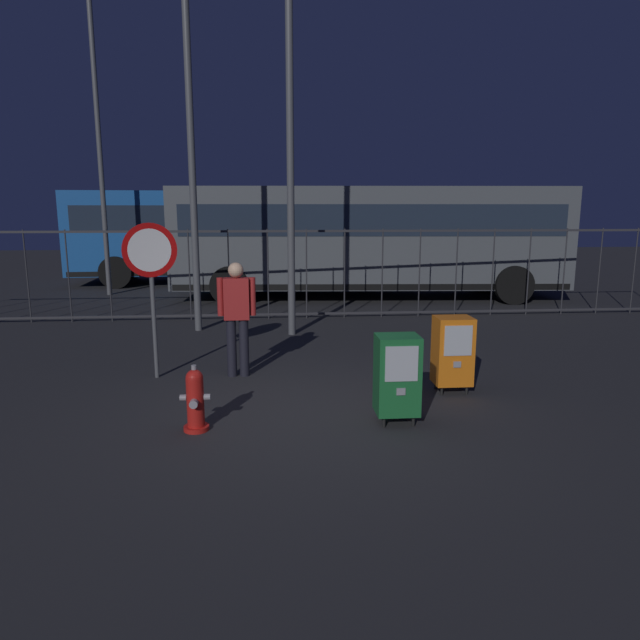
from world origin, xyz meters
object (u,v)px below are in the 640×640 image
object	(u,v)px
stop_sign	(151,268)
bus_far	(234,231)
newspaper_box_secondary	(453,351)
bus_near	(368,236)
pedestrian	(237,313)
street_light_near_right	(290,92)
street_light_near_left	(190,128)
fire_hydrant	(195,400)
newspaper_box_primary	(397,375)
street_light_far_left	(97,119)

from	to	relation	value
stop_sign	bus_far	size ratio (longest dim) A/B	0.21
newspaper_box_secondary	bus_near	bearing A→B (deg)	87.90
newspaper_box_secondary	pedestrian	size ratio (longest dim) A/B	0.61
pedestrian	street_light_near_right	distance (m)	4.63
bus_far	street_light_near_left	distance (m)	8.39
fire_hydrant	stop_sign	world-z (taller)	stop_sign
newspaper_box_primary	street_light_near_left	world-z (taller)	street_light_near_left
newspaper_box_secondary	street_light_near_right	distance (m)	5.84
street_light_far_left	fire_hydrant	bearing A→B (deg)	-70.50
newspaper_box_secondary	bus_near	distance (m)	8.58
pedestrian	street_light_near_left	xyz separation A→B (m)	(-0.98, 3.36, 3.00)
pedestrian	bus_near	world-z (taller)	bus_near
newspaper_box_primary	stop_sign	distance (m)	3.85
bus_near	street_light_near_right	world-z (taller)	street_light_near_right
newspaper_box_secondary	bus_far	distance (m)	13.01
newspaper_box_primary	bus_far	distance (m)	13.79
fire_hydrant	bus_near	distance (m)	10.31
newspaper_box_primary	newspaper_box_secondary	world-z (taller)	same
pedestrian	bus_far	xyz separation A→B (m)	(-0.71, 11.44, 0.76)
pedestrian	street_light_far_left	xyz separation A→B (m)	(-4.16, 8.65, 3.91)
street_light_near_right	street_light_far_left	bearing A→B (deg)	130.84
newspaper_box_primary	stop_sign	bearing A→B (deg)	146.18
stop_sign	street_light_far_left	xyz separation A→B (m)	(-2.98, 8.63, 3.26)
newspaper_box_secondary	street_light_near_right	bearing A→B (deg)	117.56
newspaper_box_primary	newspaper_box_secondary	xyz separation A→B (m)	(0.98, 1.04, 0.00)
newspaper_box_secondary	stop_sign	world-z (taller)	stop_sign
stop_sign	bus_near	size ratio (longest dim) A/B	0.21
street_light_near_left	street_light_far_left	bearing A→B (deg)	120.99
newspaper_box_secondary	street_light_far_left	world-z (taller)	street_light_far_left
street_light_near_left	street_light_near_right	distance (m)	2.04
pedestrian	street_light_near_right	size ratio (longest dim) A/B	0.21
fire_hydrant	bus_near	bearing A→B (deg)	69.67
fire_hydrant	bus_near	xyz separation A→B (m)	(3.55, 9.58, 1.36)
pedestrian	bus_far	distance (m)	11.49
street_light_far_left	street_light_near_left	bearing A→B (deg)	-59.01
street_light_near_right	street_light_far_left	size ratio (longest dim) A/B	0.92
fire_hydrant	street_light_far_left	world-z (taller)	street_light_far_left
fire_hydrant	bus_near	size ratio (longest dim) A/B	0.07
pedestrian	street_light_near_left	bearing A→B (deg)	106.31
bus_near	street_light_near_left	bearing A→B (deg)	-131.32
bus_far	street_light_near_right	size ratio (longest dim) A/B	1.34
stop_sign	street_light_far_left	distance (m)	9.70
stop_sign	street_light_far_left	size ratio (longest dim) A/B	0.26
street_light_near_left	bus_near	bearing A→B (deg)	44.66
pedestrian	bus_far	bearing A→B (deg)	93.54
pedestrian	newspaper_box_primary	bearing A→B (deg)	-47.17
newspaper_box_primary	street_light_near_right	xyz separation A→B (m)	(-1.01, 4.85, 3.95)
bus_far	bus_near	bearing A→B (deg)	-47.92
pedestrian	bus_near	distance (m)	8.18
fire_hydrant	newspaper_box_primary	world-z (taller)	newspaper_box_primary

